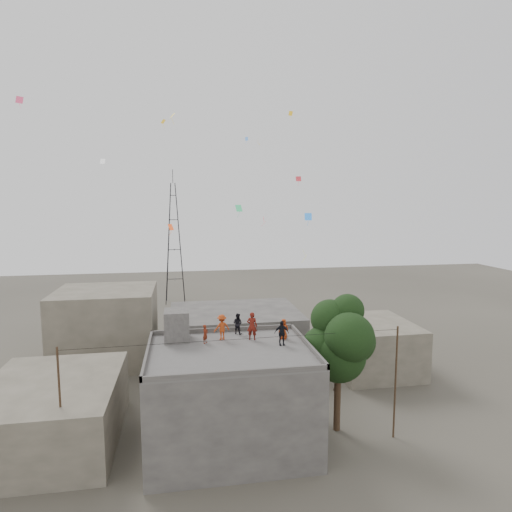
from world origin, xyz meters
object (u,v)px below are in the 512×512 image
(stair_head_box, at_px, (177,325))
(transmission_tower, at_px, (174,243))
(tree, at_px, (341,341))
(person_red_adult, at_px, (252,326))
(person_dark_adult, at_px, (282,333))

(stair_head_box, bearing_deg, transmission_tower, 91.23)
(tree, bearing_deg, stair_head_box, 169.26)
(transmission_tower, xyz_separation_m, person_red_adult, (5.68, -38.18, -2.04))
(stair_head_box, xyz_separation_m, tree, (10.57, -2.00, -1.00))
(stair_head_box, relative_size, tree, 0.22)
(transmission_tower, relative_size, person_red_adult, 10.74)
(transmission_tower, relative_size, person_dark_adult, 12.63)
(transmission_tower, distance_m, person_red_adult, 38.65)
(tree, relative_size, person_red_adult, 4.88)
(tree, height_order, person_red_adult, tree)
(person_red_adult, bearing_deg, transmission_tower, -64.58)
(person_dark_adult, bearing_deg, transmission_tower, 102.00)
(person_dark_adult, bearing_deg, tree, 3.58)
(stair_head_box, height_order, tree, tree)
(tree, distance_m, person_red_adult, 5.89)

